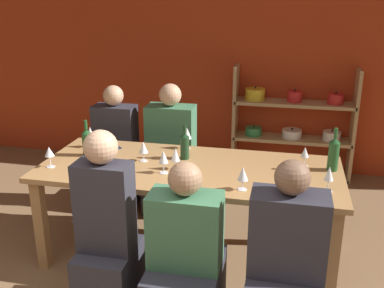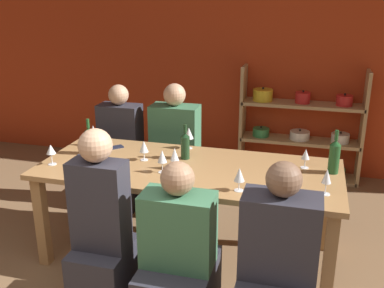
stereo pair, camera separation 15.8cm
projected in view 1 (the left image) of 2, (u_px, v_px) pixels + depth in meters
The scene contains 24 objects.
wall_back_red at pixel (214, 53), 5.19m from camera, with size 8.80×0.06×2.70m.
shelf_unit at pixel (291, 131), 5.08m from camera, with size 1.34×0.30×1.25m.
dining_table at pixel (189, 178), 3.43m from camera, with size 2.27×0.95×0.77m.
wine_bottle_green at pixel (87, 142), 3.60m from camera, with size 0.08×0.08×0.30m.
wine_bottle_dark at pixel (185, 145), 3.53m from camera, with size 0.07×0.07×0.28m.
wine_bottle_amber at pixel (334, 154), 3.29m from camera, with size 0.08×0.08×0.33m.
wine_glass_empty_a at pixel (299, 178), 2.93m from camera, with size 0.07×0.07×0.15m.
wine_glass_white_a at pixel (289, 182), 2.85m from camera, with size 0.07×0.07×0.17m.
wine_glass_red_a at pixel (163, 158), 3.25m from camera, with size 0.07×0.07×0.17m.
wine_glass_white_b at pixel (329, 175), 2.94m from camera, with size 0.07×0.07×0.18m.
wine_glass_white_c at pixel (305, 153), 3.38m from camera, with size 0.06×0.06×0.15m.
wine_glass_white_d at pixel (187, 134), 3.76m from camera, with size 0.08×0.08×0.18m.
wine_glass_white_e at pixel (49, 152), 3.36m from camera, with size 0.07×0.07×0.16m.
wine_glass_white_f at pixel (175, 155), 3.32m from camera, with size 0.07×0.07×0.17m.
wine_glass_red_b at pixel (102, 163), 3.12m from camera, with size 0.08×0.08×0.19m.
wine_glass_red_c at pixel (143, 148), 3.48m from camera, with size 0.07×0.07×0.16m.
wine_glass_empty_b at pixel (243, 174), 2.98m from camera, with size 0.07×0.07×0.16m.
wine_glass_white_g at pixel (90, 133), 3.79m from camera, with size 0.07×0.07×0.18m.
cell_phone at pixel (112, 149), 3.77m from camera, with size 0.16×0.16×0.01m.
person_near_a at pixel (108, 249), 2.86m from camera, with size 0.35×0.43×1.27m.
person_far_a at pixel (117, 162), 4.43m from camera, with size 0.40×0.50×1.20m.
person_near_b at pixel (284, 281), 2.62m from camera, with size 0.43×0.54×1.19m.
person_far_b at pixel (171, 164), 4.36m from camera, with size 0.45×0.57×1.23m.
person_near_c at pixel (186, 271), 2.77m from camera, with size 0.44×0.54×1.12m.
Camera 1 is at (0.88, -1.35, 2.04)m, focal length 42.00 mm.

